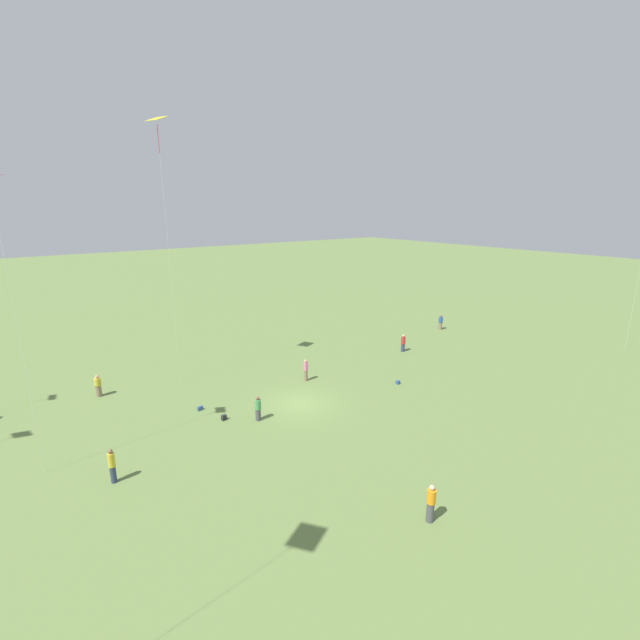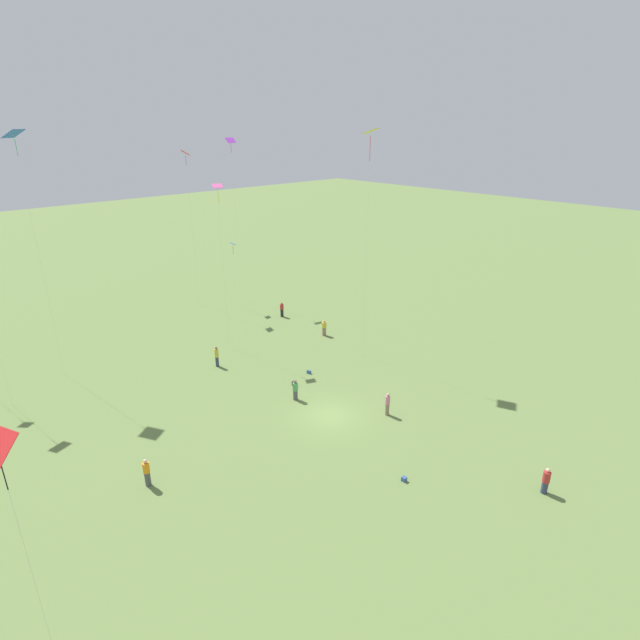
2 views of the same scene
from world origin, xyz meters
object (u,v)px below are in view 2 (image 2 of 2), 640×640
person_3 (282,309)px  kite_6 (231,149)px  person_4 (217,356)px  picnic_bag_1 (404,479)px  person_2 (388,404)px  person_5 (324,328)px  person_1 (295,390)px  person_6 (546,481)px  picnic_bag_2 (309,372)px  person_7 (147,473)px  kite_8 (15,143)px  picnic_bag_0 (294,383)px  kite_2 (186,161)px  kite_1 (370,142)px  kite_7 (233,246)px  kite_4 (218,196)px

person_3 → kite_6: (8.46, -0.21, 16.55)m
person_4 → picnic_bag_1: bearing=-103.7°
person_2 → person_5: 15.49m
person_1 → person_3: person_3 is taller
person_3 → person_5: person_3 is taller
person_6 → picnic_bag_2: bearing=-25.5°
person_4 → person_7: size_ratio=1.02×
person_5 → picnic_bag_2: person_5 is taller
person_3 → kite_8: 28.67m
picnic_bag_0 → person_5: bearing=-56.7°
person_3 → person_5: size_ratio=1.02×
person_6 → kite_6: 44.80m
kite_6 → picnic_bag_1: bearing=-55.2°
picnic_bag_0 → picnic_bag_2: (0.73, -2.28, -0.03)m
person_5 → kite_2: kite_2 is taller
picnic_bag_1 → picnic_bag_2: 15.12m
kite_1 → picnic_bag_0: size_ratio=56.34×
kite_6 → kite_7: (-2.37, 2.11, -10.18)m
kite_2 → picnic_bag_2: size_ratio=42.80×
person_6 → kite_4: kite_4 is taller
person_7 → picnic_bag_2: size_ratio=4.53×
kite_1 → person_5: bearing=-77.1°
person_1 → picnic_bag_2: bearing=-170.1°
person_3 → kite_4: kite_4 is taller
picnic_bag_0 → person_1: bearing=142.6°
kite_8 → picnic_bag_2: (-14.18, -15.50, -18.57)m
person_4 → picnic_bag_2: (-6.54, -5.04, -0.82)m
kite_1 → kite_4: 13.62m
person_5 → person_7: size_ratio=0.90×
kite_8 → kite_2: bearing=-147.0°
person_1 → person_7: 12.92m
person_7 → picnic_bag_0: (3.42, -14.19, -0.74)m
kite_1 → picnic_bag_2: bearing=11.7°
kite_6 → person_3: bearing=-37.6°
person_6 → kite_4: size_ratio=0.11×
person_7 → kite_6: 37.92m
kite_6 → kite_7: 10.67m
person_6 → kite_4: (29.74, 2.15, 13.41)m
person_5 → kite_4: kite_4 is taller
person_5 → kite_1: size_ratio=0.08×
person_5 → person_6: size_ratio=0.98×
person_7 → person_3: bearing=-37.7°
person_5 → picnic_bag_2: bearing=-64.4°
person_1 → person_3: bearing=-150.3°
person_2 → person_6: bearing=50.0°
picnic_bag_0 → kite_4: bearing=-1.6°
person_4 → picnic_bag_1: (-20.80, -0.01, -0.82)m
person_2 → picnic_bag_0: size_ratio=5.14×
person_5 → kite_6: kite_6 is taller
person_3 → person_5: 7.04m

